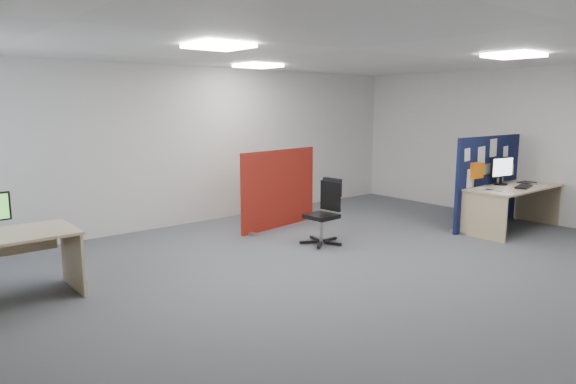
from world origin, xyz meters
TOP-DOWN VIEW (x-y plane):
  - floor at (0.00, 0.00)m, footprint 9.00×9.00m
  - ceiling at (0.00, 0.00)m, footprint 9.00×7.00m
  - wall_back at (0.00, 3.50)m, footprint 9.00×0.02m
  - wall_right at (4.50, 0.00)m, footprint 0.02×7.00m
  - ceiling_lights at (0.33, 0.67)m, footprint 4.10×4.10m
  - navy_divider at (3.46, 0.05)m, footprint 1.86×0.30m
  - main_desk at (3.58, -0.30)m, footprint 1.87×0.83m
  - monitor_main at (3.59, -0.12)m, footprint 0.53×0.22m
  - keyboard at (3.60, -0.50)m, footprint 0.48×0.28m
  - mouse at (3.97, -0.50)m, footprint 0.11×0.07m
  - paper_tray at (4.13, -0.29)m, footprint 0.29×0.23m
  - red_divider at (0.76, 2.29)m, footprint 1.73×0.32m
  - office_chair at (0.64, 1.02)m, footprint 0.62×0.63m
  - desk_papers at (3.19, -0.40)m, footprint 1.44×0.70m

SIDE VIEW (x-z plane):
  - floor at x=0.00m, z-range 0.00..0.00m
  - office_chair at x=0.64m, z-range 0.07..1.02m
  - main_desk at x=3.58m, z-range 0.20..0.93m
  - red_divider at x=0.76m, z-range -0.01..1.30m
  - desk_papers at x=3.19m, z-range 0.73..0.73m
  - paper_tray at x=4.13m, z-range 0.73..0.74m
  - keyboard at x=3.60m, z-range 0.73..0.75m
  - mouse at x=3.97m, z-range 0.73..0.76m
  - navy_divider at x=3.46m, z-range 0.00..1.54m
  - monitor_main at x=3.59m, z-range 0.76..1.22m
  - wall_back at x=0.00m, z-range 0.00..2.70m
  - wall_right at x=4.50m, z-range 0.00..2.70m
  - ceiling_lights at x=0.33m, z-range 2.65..2.69m
  - ceiling at x=0.00m, z-range 2.69..2.71m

